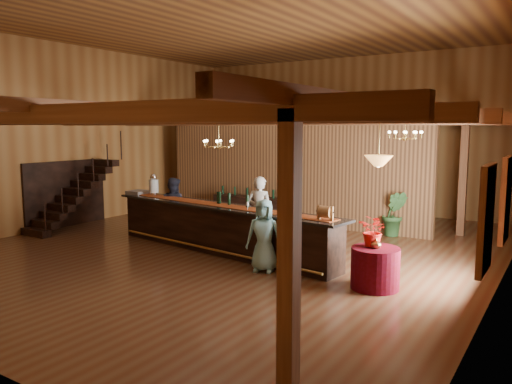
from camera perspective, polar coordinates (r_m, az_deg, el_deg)
The scene contains 31 objects.
floor at distance 12.74m, azimuth -2.12°, elevation -6.26°, with size 14.00×14.00×0.00m, color #542E1B.
ceiling at distance 12.63m, azimuth -2.24°, elevation 18.78°, with size 14.00×14.00×0.00m, color #9E692F.
wall_back at distance 18.57m, azimuth 10.31°, elevation 6.48°, with size 12.00×0.10×5.50m, color #9D6E38.
wall_left at distance 16.55m, azimuth -19.61°, elevation 6.08°, with size 0.10×14.00×5.50m, color #9D6E38.
wall_right at distance 10.23m, azimuth 26.76°, elevation 5.19°, with size 0.10×14.00×5.50m, color #9D6E38.
beam_grid at distance 12.80m, azimuth -0.88°, elevation 8.45°, with size 11.90×13.90×0.39m.
support_posts at distance 12.05m, azimuth -3.51°, elevation 0.69°, with size 9.20×10.20×3.20m.
partition_wall at distance 15.69m, azimuth 3.64°, elevation 2.05°, with size 9.00×0.18×3.10m, color brown.
window_right_front at distance 8.76m, azimuth 24.89°, elevation -2.85°, with size 0.12×1.05×1.75m, color white.
window_right_back at distance 11.32m, azimuth 26.69°, elevation -0.78°, with size 0.12×1.05×1.75m, color white.
staircase at distance 15.79m, azimuth -20.22°, elevation -0.36°, with size 1.00×2.80×2.00m.
backroom_boxes at distance 17.49m, azimuth 7.39°, elevation -0.82°, with size 4.10×0.60×1.10m.
tasting_bar at distance 12.13m, azimuth -4.12°, elevation -4.15°, with size 6.93×1.80×1.16m.
beverage_dispenser at distance 13.97m, azimuth -11.62°, elevation 0.78°, with size 0.26×0.26×0.60m.
glass_rack_tray at distance 14.38m, azimuth -13.33°, elevation -0.03°, with size 0.50×0.50×0.10m, color gray.
raffle_drum at distance 10.09m, azimuth 7.93°, elevation -2.27°, with size 0.34×0.24×0.30m.
bar_bottle_0 at distance 12.23m, azimuth -4.35°, elevation -0.66°, with size 0.07×0.07×0.30m, color black.
bar_bottle_1 at distance 12.20m, azimuth -4.19°, elevation -0.68°, with size 0.07×0.07×0.30m, color black.
bar_bottle_2 at distance 11.98m, azimuth -3.09°, elevation -0.82°, with size 0.07×0.07×0.30m, color black.
bar_bottle_3 at distance 11.58m, azimuth -0.99°, elevation -1.09°, with size 0.07×0.07×0.30m, color black.
backbar_shelf at distance 16.02m, azimuth -0.28°, elevation -1.97°, with size 2.85×0.44×0.80m, color black.
round_table at distance 9.69m, azimuth 13.46°, elevation -8.47°, with size 0.90×0.90×0.78m, color #55071D.
chandelier_left at distance 12.56m, azimuth -4.28°, elevation 5.59°, with size 0.80×0.80×0.74m.
chandelier_right at distance 12.37m, azimuth 16.67°, elevation 6.31°, with size 0.80×0.80×0.52m.
pendant_lamp at distance 9.35m, azimuth 13.83°, elevation 3.49°, with size 0.52×0.52×0.90m.
bartender at distance 12.43m, azimuth 0.43°, elevation -2.33°, with size 0.66×0.43×1.81m, color silver.
staff_second at distance 13.89m, azimuth -9.43°, elevation -1.74°, with size 0.80×0.62×1.65m, color #232637.
guest at distance 10.45m, azimuth 0.92°, elevation -4.99°, with size 0.75×0.49×1.53m, color #87D6E5.
floor_plant at distance 14.33m, azimuth 15.58°, elevation -2.42°, with size 0.69×0.56×1.26m, color #2C5929.
table_flowers at distance 9.61m, azimuth 13.32°, elevation -4.34°, with size 0.54×0.47×0.60m, color red.
table_vase at distance 9.51m, azimuth 13.58°, elevation -5.40°, with size 0.15×0.15×0.30m, color tan.
Camera 1 is at (7.06, -10.17, 3.00)m, focal length 35.00 mm.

